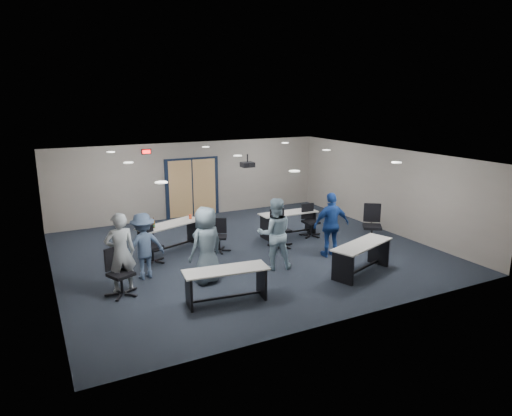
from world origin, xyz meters
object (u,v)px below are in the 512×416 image
table_back_left (170,232)px  chair_back_a (152,245)px  table_back_right (288,220)px  chair_back_b (219,236)px  table_front_left (226,279)px  person_navy (331,225)px  chair_loose_right (372,225)px  person_back (143,246)px  person_plaid (206,245)px  person_gray (120,253)px  chair_back_c (281,229)px  chair_loose_left (121,272)px  table_front_right (362,253)px  person_lightblue (275,234)px  chair_back_d (311,221)px

table_back_left → chair_back_a: size_ratio=2.11×
table_back_right → chair_back_b: bearing=-170.0°
table_front_left → chair_back_a: size_ratio=1.94×
table_back_right → person_navy: (0.07, -2.14, 0.37)m
chair_loose_right → person_back: person_back is taller
table_back_left → person_plaid: person_plaid is taller
chair_loose_right → chair_back_b: bearing=-163.2°
chair_back_b → person_gray: (-2.98, -1.52, 0.45)m
chair_back_c → chair_loose_left: (-4.78, -1.29, -0.01)m
chair_back_b → person_gray: bearing=-126.0°
chair_back_b → person_plaid: person_plaid is taller
table_front_right → chair_back_c: chair_back_c is taller
chair_loose_left → person_plaid: person_plaid is taller
person_lightblue → chair_back_c: bearing=-107.3°
person_back → table_back_left: bearing=-131.7°
table_front_left → chair_loose_left: bearing=152.2°
person_plaid → person_navy: 3.68m
chair_loose_right → person_lightblue: (-3.50, -0.36, 0.32)m
person_plaid → person_lightblue: (1.86, 0.08, 0.00)m
table_front_left → table_back_left: (-0.09, 3.79, 0.04)m
person_gray → table_front_left: bearing=139.6°
table_front_right → chair_loose_left: chair_loose_left is taller
table_front_left → chair_back_b: size_ratio=2.01×
chair_back_a → table_back_right: bearing=-17.2°
person_navy → chair_back_c: bearing=-48.7°
chair_back_d → person_back: (-5.44, -1.00, 0.30)m
chair_loose_right → person_plaid: person_plaid is taller
table_front_right → person_lightblue: person_lightblue is taller
person_lightblue → person_back: 3.23m
table_back_left → person_navy: 4.52m
person_navy → person_back: (-4.93, 0.75, -0.08)m
person_gray → chair_loose_right: bearing=179.7°
chair_back_c → person_plaid: size_ratio=0.60×
table_back_right → chair_back_b: (-2.51, -0.43, -0.05)m
table_front_right → chair_back_b: size_ratio=2.15×
table_back_left → person_gray: person_gray is taller
chair_back_b → table_front_right: bearing=-24.1°
person_plaid → person_back: (-1.25, 0.93, -0.11)m
table_front_left → table_back_right: size_ratio=1.00×
table_back_left → person_back: person_back is taller
chair_loose_left → table_back_right: bearing=-3.4°
chair_back_b → person_plaid: (-1.09, -1.89, 0.45)m
chair_loose_left → chair_loose_right: size_ratio=0.90×
table_front_left → person_plaid: 1.25m
table_front_left → chair_back_b: bearing=76.9°
chair_loose_right → person_gray: 7.26m
chair_back_a → chair_loose_left: (-1.13, -1.71, 0.05)m
chair_loose_left → person_lightblue: 3.83m
chair_back_b → person_plaid: size_ratio=0.51×
table_front_right → person_gray: person_gray is taller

